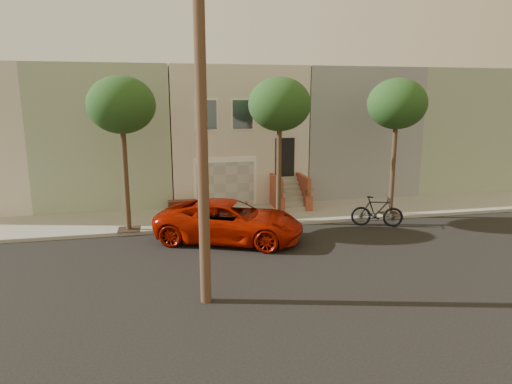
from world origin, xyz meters
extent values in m
plane|color=black|center=(0.00, 0.00, 0.00)|extent=(90.00, 90.00, 0.00)
cube|color=gray|center=(0.00, 5.35, 0.07)|extent=(40.00, 3.70, 0.15)
cube|color=beige|center=(0.00, 11.20, 3.65)|extent=(7.00, 8.00, 7.00)
cube|color=#9AAD8C|center=(-6.80, 11.20, 3.65)|extent=(6.50, 8.00, 7.00)
cube|color=gray|center=(6.80, 11.20, 3.65)|extent=(6.50, 8.00, 7.00)
cube|color=#9AAD8C|center=(13.30, 11.20, 3.65)|extent=(6.50, 8.00, 7.00)
cube|color=white|center=(-0.90, 7.22, 1.40)|extent=(3.20, 0.12, 2.50)
cube|color=#B4B5B0|center=(-0.90, 7.16, 1.30)|extent=(2.90, 0.06, 2.20)
cube|color=gray|center=(-0.90, 5.35, 0.16)|extent=(3.20, 3.70, 0.02)
cube|color=brown|center=(-3.10, 6.90, 0.37)|extent=(1.40, 0.45, 0.44)
cube|color=black|center=(2.20, 7.17, 2.55)|extent=(1.00, 0.06, 2.00)
cube|color=#3F4751|center=(-1.80, 7.17, 4.75)|extent=(1.00, 0.06, 1.40)
cube|color=white|center=(-1.80, 7.19, 4.75)|extent=(1.15, 0.05, 1.55)
cube|color=#3F4751|center=(0.00, 7.17, 4.75)|extent=(1.00, 0.06, 1.40)
cube|color=white|center=(0.00, 7.19, 4.75)|extent=(1.15, 0.05, 1.55)
cube|color=#3F4751|center=(1.80, 7.17, 4.75)|extent=(1.00, 0.06, 1.40)
cube|color=white|center=(1.80, 7.19, 4.75)|extent=(1.15, 0.05, 1.55)
cube|color=gray|center=(2.20, 5.38, 0.25)|extent=(1.20, 0.28, 0.20)
cube|color=gray|center=(2.20, 5.66, 0.45)|extent=(1.20, 0.28, 0.20)
cube|color=gray|center=(2.20, 5.94, 0.65)|extent=(1.20, 0.28, 0.20)
cube|color=gray|center=(2.20, 6.22, 0.85)|extent=(1.20, 0.28, 0.20)
cube|color=gray|center=(2.20, 6.50, 1.05)|extent=(1.20, 0.28, 0.20)
cube|color=gray|center=(2.20, 6.78, 1.25)|extent=(1.20, 0.28, 0.20)
cube|color=gray|center=(2.20, 7.06, 1.45)|extent=(1.20, 0.28, 0.20)
cube|color=#984631|center=(1.50, 6.22, 0.95)|extent=(0.18, 1.96, 1.60)
cube|color=#984631|center=(2.90, 6.22, 0.95)|extent=(0.18, 1.96, 1.60)
cube|color=#984631|center=(1.50, 5.34, 0.50)|extent=(0.35, 0.35, 0.70)
imported|color=#224619|center=(1.50, 5.34, 1.07)|extent=(0.40, 0.35, 0.45)
cube|color=#984631|center=(2.90, 5.34, 0.50)|extent=(0.35, 0.35, 0.70)
imported|color=#224619|center=(2.90, 5.34, 1.07)|extent=(0.41, 0.35, 0.45)
cube|color=#2D2116|center=(-5.50, 3.90, 0.15)|extent=(0.90, 0.90, 0.02)
cylinder|color=#3D2B1C|center=(-5.50, 3.90, 2.25)|extent=(0.22, 0.22, 4.20)
ellipsoid|color=#224619|center=(-5.50, 3.90, 5.30)|extent=(2.70, 2.57, 2.29)
cube|color=#2D2116|center=(1.00, 3.90, 0.15)|extent=(0.90, 0.90, 0.02)
cylinder|color=#3D2B1C|center=(1.00, 3.90, 2.25)|extent=(0.22, 0.22, 4.20)
ellipsoid|color=#224619|center=(1.00, 3.90, 5.30)|extent=(2.70, 2.57, 2.29)
cube|color=#2D2116|center=(6.50, 3.90, 0.15)|extent=(0.90, 0.90, 0.02)
cylinder|color=#3D2B1C|center=(6.50, 3.90, 2.25)|extent=(0.22, 0.22, 4.20)
ellipsoid|color=#224619|center=(6.50, 3.90, 5.30)|extent=(2.70, 2.57, 2.29)
cylinder|color=#483121|center=(-3.00, -3.20, 5.00)|extent=(0.30, 0.30, 10.00)
imported|color=#A81402|center=(-1.50, 2.00, 0.80)|extent=(6.36, 4.67, 1.61)
imported|color=black|center=(5.14, 2.61, 0.67)|extent=(2.33, 1.35, 1.35)
camera|label=1|loc=(-4.08, -14.82, 5.62)|focal=31.31mm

